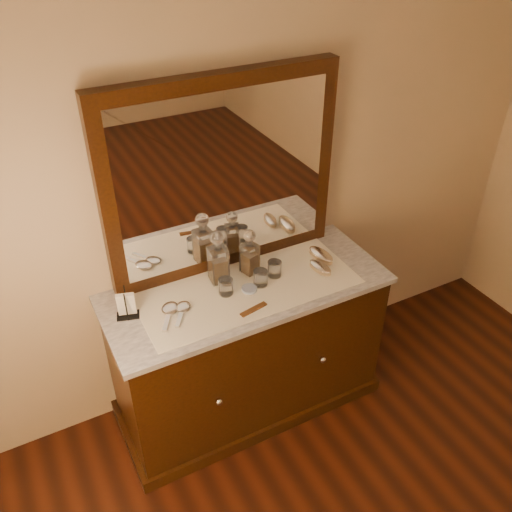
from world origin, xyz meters
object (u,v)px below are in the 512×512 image
brush_near (320,268)px  mirror_frame (223,177)px  decanter_left (218,262)px  hand_mirror_outer (170,311)px  dresser_cabinet (248,350)px  pin_dish (249,289)px  brush_far (321,255)px  hand_mirror_inner (183,309)px  comb (254,309)px  napkin_rack (127,306)px  decanter_right (250,256)px

brush_near → mirror_frame: bearing=142.1°
decanter_left → hand_mirror_outer: bearing=-158.7°
dresser_cabinet → mirror_frame: bearing=90.0°
pin_dish → hand_mirror_outer: (-0.41, 0.03, 0.00)m
brush_far → hand_mirror_inner: brush_far is taller
pin_dish → hand_mirror_outer: hand_mirror_outer is taller
brush_far → brush_near: bearing=-125.0°
comb → hand_mirror_inner: 0.34m
dresser_cabinet → hand_mirror_outer: bearing=-178.9°
napkin_rack → decanter_left: bearing=6.0°
napkin_rack → decanter_left: 0.50m
comb → hand_mirror_inner: hand_mirror_inner is taller
decanter_right → brush_far: bearing=-11.4°
pin_dish → brush_far: 0.46m
brush_far → hand_mirror_inner: size_ratio=0.99×
napkin_rack → brush_near: bearing=-7.2°
decanter_right → hand_mirror_inner: size_ratio=1.39×
brush_near → hand_mirror_inner: size_ratio=0.86×
hand_mirror_outer → hand_mirror_inner: 0.06m
dresser_cabinet → brush_far: (0.46, 0.03, 0.47)m
hand_mirror_outer → hand_mirror_inner: bearing=-15.8°
mirror_frame → comb: mirror_frame is taller
pin_dish → comb: size_ratio=0.53×
dresser_cabinet → decanter_right: decanter_right is taller
dresser_cabinet → pin_dish: size_ratio=17.97×
pin_dish → decanter_left: bearing=123.9°
hand_mirror_inner → decanter_left: bearing=28.6°
napkin_rack → hand_mirror_inner: (0.24, -0.09, -0.05)m
brush_far → hand_mirror_outer: size_ratio=0.87×
mirror_frame → comb: 0.65m
mirror_frame → hand_mirror_inner: (-0.35, -0.27, -0.49)m
hand_mirror_outer → napkin_rack: bearing=158.9°
comb → brush_far: (0.51, 0.20, 0.02)m
napkin_rack → decanter_right: 0.66m
decanter_left → decanter_right: bearing=-3.2°
mirror_frame → decanter_left: 0.42m
hand_mirror_outer → decanter_right: bearing=13.0°
brush_far → hand_mirror_inner: (-0.81, -0.05, -0.02)m
dresser_cabinet → decanter_left: decanter_left is taller
mirror_frame → pin_dish: size_ratio=15.40×
decanter_left → dresser_cabinet: bearing=-48.2°
dresser_cabinet → hand_mirror_outer: hand_mirror_outer is taller
brush_far → pin_dish: bearing=-172.7°
decanter_left → decanter_right: 0.17m
decanter_right → brush_far: decanter_right is taller
mirror_frame → dresser_cabinet: bearing=-90.0°
pin_dish → decanter_left: decanter_left is taller
brush_far → decanter_left: bearing=171.1°
comb → napkin_rack: (-0.54, 0.24, 0.05)m
dresser_cabinet → brush_far: size_ratio=7.83×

